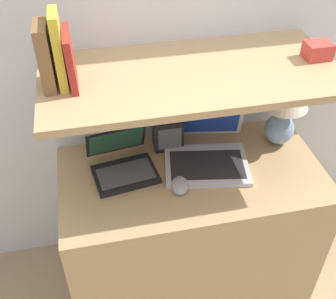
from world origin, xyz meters
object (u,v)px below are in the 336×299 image
object	(u,v)px
computer_mouse	(180,185)
shelf_gadget	(318,50)
table_lamp	(285,102)
book_red	(70,59)
book_brown	(45,57)
laptop_small	(122,164)
laptop_large	(206,147)
book_yellow	(59,50)
router_box	(168,133)

from	to	relation	value
computer_mouse	shelf_gadget	size ratio (longest dim) A/B	1.11
table_lamp	book_red	size ratio (longest dim) A/B	1.84
computer_mouse	book_brown	world-z (taller)	book_brown
table_lamp	laptop_small	bearing A→B (deg)	-176.14
computer_mouse	book_red	world-z (taller)	book_red
computer_mouse	laptop_small	bearing A→B (deg)	142.46
book_brown	laptop_large	bearing A→B (deg)	1.22
table_lamp	computer_mouse	bearing A→B (deg)	-157.61
book_yellow	shelf_gadget	bearing A→B (deg)	0.00
router_box	book_red	distance (m)	0.59
table_lamp	router_box	world-z (taller)	table_lamp
laptop_large	book_red	size ratio (longest dim) A/B	2.12
computer_mouse	book_brown	size ratio (longest dim) A/B	0.49
laptop_large	book_brown	bearing A→B (deg)	-178.78
book_yellow	shelf_gadget	distance (m)	0.94
computer_mouse	router_box	xyz separation A→B (m)	(0.01, 0.27, 0.05)
table_lamp	laptop_small	xyz separation A→B (m)	(-0.71, -0.05, -0.18)
laptop_large	book_brown	xyz separation A→B (m)	(-0.58, -0.01, 0.49)
laptop_large	book_brown	distance (m)	0.76
laptop_small	router_box	size ratio (longest dim) A/B	1.94
table_lamp	laptop_large	bearing A→B (deg)	-173.26
book_brown	computer_mouse	bearing A→B (deg)	-19.79
laptop_small	book_red	xyz separation A→B (m)	(-0.14, -0.01, 0.50)
router_box	shelf_gadget	bearing A→B (deg)	-12.55
table_lamp	router_box	distance (m)	0.51
book_brown	book_red	size ratio (longest dim) A/B	1.17
computer_mouse	router_box	distance (m)	0.28
router_box	book_red	bearing A→B (deg)	-161.12
router_box	shelf_gadget	xyz separation A→B (m)	(0.55, -0.12, 0.39)
table_lamp	computer_mouse	world-z (taller)	table_lamp
table_lamp	book_brown	size ratio (longest dim) A/B	1.57
book_brown	book_red	bearing A→B (deg)	0.00
router_box	shelf_gadget	distance (m)	0.69
laptop_small	shelf_gadget	world-z (taller)	shelf_gadget
laptop_small	book_brown	world-z (taller)	book_brown
laptop_small	shelf_gadget	distance (m)	0.88
book_yellow	book_brown	bearing A→B (deg)	180.00
router_box	shelf_gadget	world-z (taller)	shelf_gadget
router_box	book_brown	bearing A→B (deg)	-164.30
book_yellow	book_red	distance (m)	0.05
computer_mouse	laptop_large	bearing A→B (deg)	47.50
laptop_small	shelf_gadget	size ratio (longest dim) A/B	2.93
book_yellow	router_box	bearing A→B (deg)	17.44
laptop_small	book_yellow	bearing A→B (deg)	-178.07
table_lamp	laptop_large	size ratio (longest dim) A/B	0.87
shelf_gadget	book_red	bearing A→B (deg)	180.00
table_lamp	laptop_small	size ratio (longest dim) A/B	1.22
table_lamp	shelf_gadget	distance (m)	0.27
laptop_large	book_red	distance (m)	0.69
laptop_large	book_yellow	xyz separation A→B (m)	(-0.53, -0.01, 0.51)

